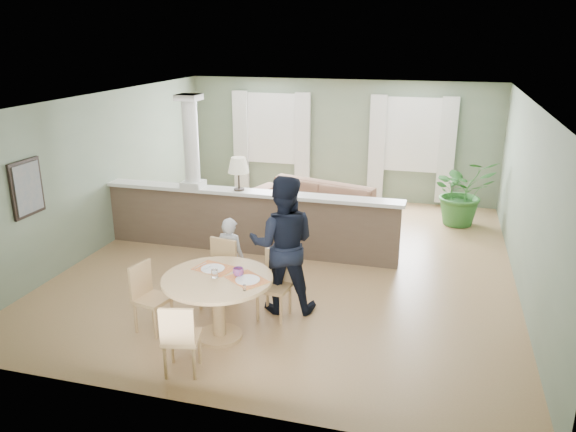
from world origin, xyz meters
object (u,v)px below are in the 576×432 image
(chair_far_boy, at_px, (220,270))
(man_person, at_px, (283,244))
(houseplant, at_px, (462,192))
(chair_far_man, at_px, (276,281))
(sofa, at_px, (313,206))
(child_person, at_px, (231,258))
(dining_table, at_px, (219,290))
(chair_near, at_px, (180,336))
(chair_side, at_px, (148,294))

(chair_far_boy, distance_m, man_person, 0.99)
(houseplant, height_order, chair_far_man, houseplant)
(sofa, distance_m, child_person, 3.40)
(chair_far_boy, height_order, man_person, man_person)
(chair_far_man, bearing_deg, chair_far_boy, 179.97)
(dining_table, bearing_deg, man_person, 60.17)
(sofa, xyz_separation_m, dining_table, (-0.16, -4.50, 0.24))
(chair_far_man, xyz_separation_m, man_person, (0.04, 0.20, 0.45))
(chair_far_boy, bearing_deg, man_person, 17.37)
(dining_table, distance_m, child_person, 1.17)
(houseplant, height_order, man_person, man_person)
(houseplant, bearing_deg, man_person, -118.69)
(chair_near, distance_m, child_person, 2.03)
(chair_far_boy, bearing_deg, sofa, 92.22)
(sofa, relative_size, dining_table, 2.10)
(houseplant, relative_size, chair_near, 1.53)
(houseplant, distance_m, chair_near, 7.01)
(chair_far_man, distance_m, child_person, 0.88)
(child_person, bearing_deg, houseplant, -118.39)
(houseplant, xyz_separation_m, man_person, (-2.43, -4.44, 0.28))
(houseplant, relative_size, chair_far_boy, 1.42)
(sofa, distance_m, chair_far_boy, 3.69)
(dining_table, relative_size, chair_far_boy, 1.44)
(child_person, relative_size, man_person, 0.63)
(chair_far_boy, distance_m, chair_far_man, 0.85)
(dining_table, bearing_deg, chair_far_boy, 111.57)
(dining_table, xyz_separation_m, chair_far_man, (0.51, 0.76, -0.15))
(dining_table, height_order, man_person, man_person)
(chair_far_boy, relative_size, child_person, 0.79)
(chair_side, xyz_separation_m, man_person, (1.51, 1.00, 0.46))
(chair_far_man, xyz_separation_m, chair_near, (-0.62, -1.64, -0.02))
(sofa, xyz_separation_m, chair_far_boy, (-0.49, -3.66, 0.10))
(houseplant, height_order, chair_near, houseplant)
(chair_near, bearing_deg, chair_side, -57.73)
(chair_near, bearing_deg, houseplant, -129.13)
(dining_table, distance_m, chair_side, 0.97)
(sofa, bearing_deg, chair_side, -86.51)
(dining_table, bearing_deg, houseplant, 61.10)
(chair_far_man, bearing_deg, chair_near, -104.81)
(chair_far_man, relative_size, man_person, 0.48)
(chair_near, bearing_deg, child_person, -98.03)
(chair_far_boy, distance_m, child_person, 0.30)
(chair_far_boy, xyz_separation_m, chair_far_man, (0.84, -0.09, -0.02))
(chair_near, distance_m, man_person, 2.01)
(dining_table, bearing_deg, sofa, 87.96)
(chair_far_boy, height_order, chair_near, chair_far_boy)
(man_person, bearing_deg, chair_near, 58.81)
(sofa, bearing_deg, man_person, -66.36)
(man_person, bearing_deg, dining_table, 48.62)
(houseplant, relative_size, chair_far_man, 1.48)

